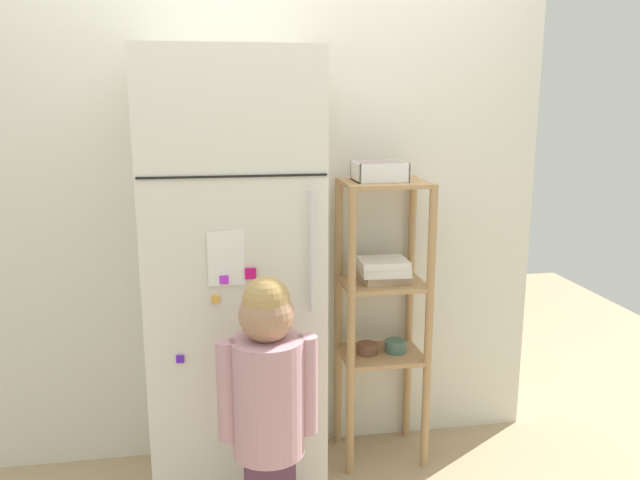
% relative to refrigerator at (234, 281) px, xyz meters
% --- Properties ---
extents(ground_plane, '(6.00, 6.00, 0.00)m').
position_rel_refrigerator_xyz_m(ground_plane, '(0.17, -0.02, -0.92)').
color(ground_plane, tan).
extents(kitchen_wall_back, '(2.54, 0.03, 2.33)m').
position_rel_refrigerator_xyz_m(kitchen_wall_back, '(0.17, 0.31, 0.25)').
color(kitchen_wall_back, silver).
rests_on(kitchen_wall_back, ground).
extents(refrigerator, '(0.68, 0.59, 1.83)m').
position_rel_refrigerator_xyz_m(refrigerator, '(0.00, 0.00, 0.00)').
color(refrigerator, silver).
rests_on(refrigerator, ground).
extents(child_standing, '(0.35, 0.26, 1.07)m').
position_rel_refrigerator_xyz_m(child_standing, '(0.09, -0.52, -0.27)').
color(child_standing, '#543148').
rests_on(child_standing, ground).
extents(pantry_shelf_unit, '(0.38, 0.32, 1.30)m').
position_rel_refrigerator_xyz_m(pantry_shelf_unit, '(0.66, 0.12, -0.14)').
color(pantry_shelf_unit, tan).
rests_on(pantry_shelf_unit, ground).
extents(fruit_bin, '(0.22, 0.18, 0.08)m').
position_rel_refrigerator_xyz_m(fruit_bin, '(0.64, 0.12, 0.41)').
color(fruit_bin, white).
rests_on(fruit_bin, pantry_shelf_unit).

